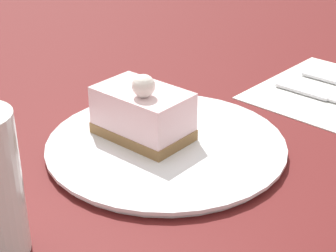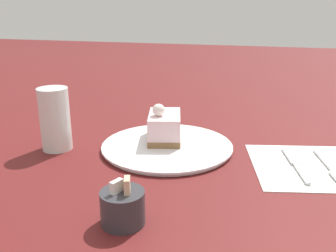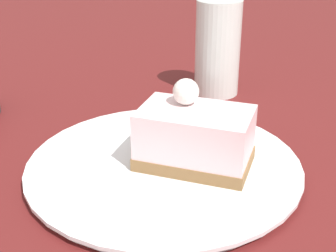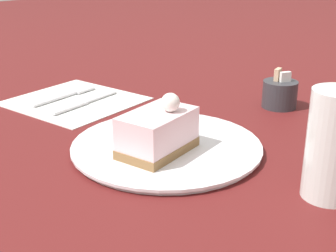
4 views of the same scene
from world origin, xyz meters
The scene contains 4 objects.
ground_plane centered at (0.00, 0.00, 0.00)m, with size 4.00×4.00×0.00m, color #5B1919.
plate centered at (0.04, -0.03, 0.01)m, with size 0.28×0.28×0.01m.
cake_slice centered at (0.05, -0.06, 0.04)m, with size 0.09×0.12×0.08m.
drinking_glass centered at (0.26, 0.02, 0.07)m, with size 0.06×0.06×0.13m.
Camera 3 is at (-0.31, -0.26, 0.24)m, focal length 50.00 mm.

